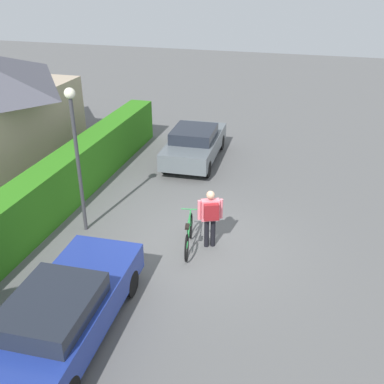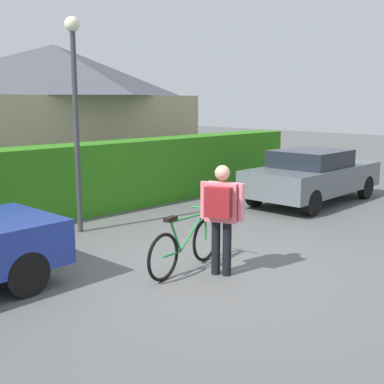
% 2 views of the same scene
% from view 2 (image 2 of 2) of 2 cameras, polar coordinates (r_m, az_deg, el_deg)
% --- Properties ---
extents(ground_plane, '(60.00, 60.00, 0.00)m').
position_cam_2_polar(ground_plane, '(7.61, 2.52, -9.13)').
color(ground_plane, '#5A5A5A').
extents(hedge_row, '(15.40, 0.90, 1.58)m').
position_cam_2_polar(hedge_row, '(11.09, -15.82, 0.90)').
color(hedge_row, '#2F7919').
rests_on(hedge_row, ground).
extents(house_distant, '(7.74, 5.58, 4.21)m').
position_cam_2_polar(house_distant, '(16.72, -15.01, 8.72)').
color(house_distant, tan).
rests_on(house_distant, ground).
extents(parked_car_far, '(4.08, 1.87, 1.32)m').
position_cam_2_polar(parked_car_far, '(12.90, 13.41, 1.87)').
color(parked_car_far, slate).
rests_on(parked_car_far, ground).
extents(bicycle, '(1.77, 0.54, 0.90)m').
position_cam_2_polar(bicycle, '(7.62, -0.73, -6.06)').
color(bicycle, black).
rests_on(bicycle, ground).
extents(person_rider, '(0.48, 0.61, 1.62)m').
position_cam_2_polar(person_rider, '(7.27, 3.31, -2.02)').
color(person_rider, black).
rests_on(person_rider, ground).
extents(street_lamp, '(0.28, 0.28, 4.03)m').
position_cam_2_polar(street_lamp, '(9.81, -13.05, 10.60)').
color(street_lamp, '#38383D').
rests_on(street_lamp, ground).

